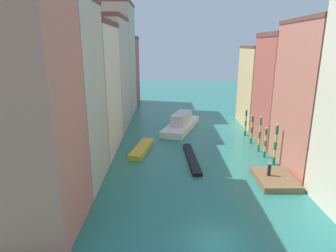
{
  "coord_description": "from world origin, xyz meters",
  "views": [
    {
      "loc": [
        -3.54,
        -18.38,
        14.21
      ],
      "look_at": [
        -3.22,
        26.94,
        1.5
      ],
      "focal_mm": 31.02,
      "sensor_mm": 36.0,
      "label": 1
    }
  ],
  "objects_px": {
    "mooring_pole_4": "(246,122)",
    "mooring_pole_2": "(260,134)",
    "person_on_dock": "(269,170)",
    "motorboat_0": "(142,149)",
    "mooring_pole_3": "(252,129)",
    "vaporetto_white": "(181,123)",
    "mooring_pole_1": "(265,142)",
    "gondola_black": "(192,158)",
    "waterfront_dock": "(275,179)",
    "mooring_pole_0": "(276,144)"
  },
  "relations": [
    {
      "from": "mooring_pole_1",
      "to": "mooring_pole_4",
      "type": "xyz_separation_m",
      "value": [
        -0.08,
        9.38,
        0.15
      ]
    },
    {
      "from": "mooring_pole_3",
      "to": "gondola_black",
      "type": "xyz_separation_m",
      "value": [
        -9.38,
        -6.32,
        -2.05
      ]
    },
    {
      "from": "vaporetto_white",
      "to": "person_on_dock",
      "type": "bearing_deg",
      "value": -67.31
    },
    {
      "from": "mooring_pole_1",
      "to": "mooring_pole_0",
      "type": "bearing_deg",
      "value": -82.19
    },
    {
      "from": "mooring_pole_3",
      "to": "gondola_black",
      "type": "relative_size",
      "value": 0.43
    },
    {
      "from": "person_on_dock",
      "to": "mooring_pole_1",
      "type": "distance_m",
      "value": 7.16
    },
    {
      "from": "mooring_pole_3",
      "to": "vaporetto_white",
      "type": "distance_m",
      "value": 12.73
    },
    {
      "from": "mooring_pole_3",
      "to": "vaporetto_white",
      "type": "bearing_deg",
      "value": 142.18
    },
    {
      "from": "mooring_pole_3",
      "to": "person_on_dock",
      "type": "bearing_deg",
      "value": -97.29
    },
    {
      "from": "mooring_pole_2",
      "to": "motorboat_0",
      "type": "xyz_separation_m",
      "value": [
        -16.12,
        0.27,
        -2.21
      ]
    },
    {
      "from": "mooring_pole_0",
      "to": "mooring_pole_2",
      "type": "bearing_deg",
      "value": 95.3
    },
    {
      "from": "mooring_pole_1",
      "to": "gondola_black",
      "type": "bearing_deg",
      "value": -175.13
    },
    {
      "from": "motorboat_0",
      "to": "gondola_black",
      "type": "bearing_deg",
      "value": -26.33
    },
    {
      "from": "gondola_black",
      "to": "motorboat_0",
      "type": "xyz_separation_m",
      "value": [
        -6.61,
        3.27,
        0.13
      ]
    },
    {
      "from": "mooring_pole_3",
      "to": "vaporetto_white",
      "type": "relative_size",
      "value": 0.34
    },
    {
      "from": "mooring_pole_2",
      "to": "mooring_pole_3",
      "type": "xyz_separation_m",
      "value": [
        -0.14,
        3.33,
        -0.3
      ]
    },
    {
      "from": "person_on_dock",
      "to": "vaporetto_white",
      "type": "bearing_deg",
      "value": 112.69
    },
    {
      "from": "mooring_pole_3",
      "to": "motorboat_0",
      "type": "xyz_separation_m",
      "value": [
        -15.99,
        -3.05,
        -1.92
      ]
    },
    {
      "from": "mooring_pole_1",
      "to": "mooring_pole_3",
      "type": "distance_m",
      "value": 5.51
    },
    {
      "from": "waterfront_dock",
      "to": "mooring_pole_2",
      "type": "height_order",
      "value": "mooring_pole_2"
    },
    {
      "from": "mooring_pole_0",
      "to": "motorboat_0",
      "type": "bearing_deg",
      "value": 163.39
    },
    {
      "from": "vaporetto_white",
      "to": "gondola_black",
      "type": "bearing_deg",
      "value": -87.43
    },
    {
      "from": "mooring_pole_0",
      "to": "gondola_black",
      "type": "xyz_separation_m",
      "value": [
        -9.95,
        1.67,
        -2.47
      ]
    },
    {
      "from": "mooring_pole_3",
      "to": "gondola_black",
      "type": "height_order",
      "value": "mooring_pole_3"
    },
    {
      "from": "waterfront_dock",
      "to": "mooring_pole_3",
      "type": "relative_size",
      "value": 1.2
    },
    {
      "from": "waterfront_dock",
      "to": "motorboat_0",
      "type": "height_order",
      "value": "motorboat_0"
    },
    {
      "from": "waterfront_dock",
      "to": "motorboat_0",
      "type": "relative_size",
      "value": 0.68
    },
    {
      "from": "waterfront_dock",
      "to": "mooring_pole_4",
      "type": "bearing_deg",
      "value": 86.09
    },
    {
      "from": "mooring_pole_2",
      "to": "mooring_pole_4",
      "type": "relative_size",
      "value": 1.14
    },
    {
      "from": "mooring_pole_2",
      "to": "motorboat_0",
      "type": "distance_m",
      "value": 16.28
    },
    {
      "from": "mooring_pole_0",
      "to": "mooring_pole_2",
      "type": "distance_m",
      "value": 4.69
    },
    {
      "from": "gondola_black",
      "to": "waterfront_dock",
      "type": "bearing_deg",
      "value": -36.99
    },
    {
      "from": "person_on_dock",
      "to": "gondola_black",
      "type": "bearing_deg",
      "value": 142.11
    },
    {
      "from": "waterfront_dock",
      "to": "mooring_pole_1",
      "type": "distance_m",
      "value": 7.46
    },
    {
      "from": "motorboat_0",
      "to": "person_on_dock",
      "type": "bearing_deg",
      "value": -32.95
    },
    {
      "from": "waterfront_dock",
      "to": "mooring_pole_0",
      "type": "height_order",
      "value": "mooring_pole_0"
    },
    {
      "from": "mooring_pole_4",
      "to": "mooring_pole_1",
      "type": "bearing_deg",
      "value": -89.53
    },
    {
      "from": "vaporetto_white",
      "to": "motorboat_0",
      "type": "relative_size",
      "value": 1.65
    },
    {
      "from": "person_on_dock",
      "to": "motorboat_0",
      "type": "distance_m",
      "value": 17.19
    },
    {
      "from": "mooring_pole_2",
      "to": "mooring_pole_3",
      "type": "relative_size",
      "value": 1.13
    },
    {
      "from": "mooring_pole_1",
      "to": "motorboat_0",
      "type": "xyz_separation_m",
      "value": [
        -16.22,
        2.45,
        -1.76
      ]
    },
    {
      "from": "mooring_pole_4",
      "to": "motorboat_0",
      "type": "relative_size",
      "value": 0.57
    },
    {
      "from": "mooring_pole_4",
      "to": "gondola_black",
      "type": "relative_size",
      "value": 0.43
    },
    {
      "from": "mooring_pole_2",
      "to": "vaporetto_white",
      "type": "relative_size",
      "value": 0.39
    },
    {
      "from": "vaporetto_white",
      "to": "mooring_pole_0",
      "type": "bearing_deg",
      "value": -56.13
    },
    {
      "from": "mooring_pole_1",
      "to": "gondola_black",
      "type": "distance_m",
      "value": 9.83
    },
    {
      "from": "mooring_pole_1",
      "to": "vaporetto_white",
      "type": "distance_m",
      "value": 16.8
    },
    {
      "from": "mooring_pole_4",
      "to": "mooring_pole_2",
      "type": "bearing_deg",
      "value": -90.12
    },
    {
      "from": "gondola_black",
      "to": "mooring_pole_0",
      "type": "bearing_deg",
      "value": -9.53
    },
    {
      "from": "gondola_black",
      "to": "motorboat_0",
      "type": "relative_size",
      "value": 1.31
    }
  ]
}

